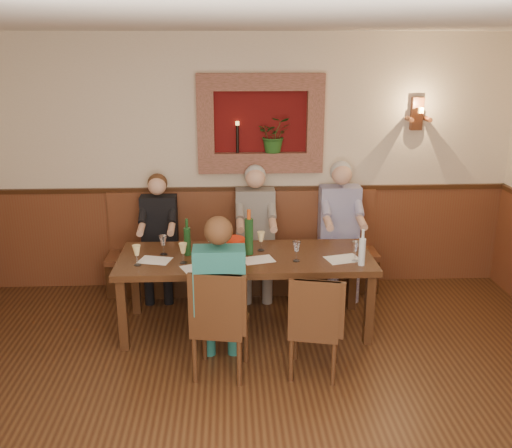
# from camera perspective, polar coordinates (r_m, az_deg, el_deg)

# --- Properties ---
(room_shell) EXTENTS (6.04, 6.04, 2.82)m
(room_shell) POSITION_cam_1_polar(r_m,az_deg,el_deg) (3.31, -0.13, 4.00)
(room_shell) COLOR beige
(room_shell) RESTS_ON ground
(wainscoting) EXTENTS (6.02, 6.02, 1.15)m
(wainscoting) POSITION_cam_1_polar(r_m,az_deg,el_deg) (3.83, -0.11, -15.33)
(wainscoting) COLOR brown
(wainscoting) RESTS_ON ground
(wall_niche) EXTENTS (1.36, 0.30, 1.06)m
(wall_niche) POSITION_cam_1_polar(r_m,az_deg,el_deg) (6.23, 0.84, 9.57)
(wall_niche) COLOR #540C0C
(wall_niche) RESTS_ON ground
(wall_sconce) EXTENTS (0.25, 0.20, 0.35)m
(wall_sconce) POSITION_cam_1_polar(r_m,az_deg,el_deg) (6.52, 15.83, 10.48)
(wall_sconce) COLOR brown
(wall_sconce) RESTS_ON ground
(dining_table) EXTENTS (2.40, 0.90, 0.75)m
(dining_table) POSITION_cam_1_polar(r_m,az_deg,el_deg) (5.44, -1.03, -3.94)
(dining_table) COLOR #341B0F
(dining_table) RESTS_ON ground
(bench) EXTENTS (3.00, 0.45, 1.11)m
(bench) POSITION_cam_1_polar(r_m,az_deg,el_deg) (6.44, -1.28, -3.77)
(bench) COLOR #381E0F
(bench) RESTS_ON ground
(chair_near_left) EXTENTS (0.50, 0.50, 0.97)m
(chair_near_left) POSITION_cam_1_polar(r_m,az_deg,el_deg) (4.87, -3.57, -11.80)
(chair_near_left) COLOR #341B0F
(chair_near_left) RESTS_ON ground
(chair_near_right) EXTENTS (0.48, 0.48, 0.91)m
(chair_near_right) POSITION_cam_1_polar(r_m,az_deg,el_deg) (4.89, 5.82, -11.93)
(chair_near_right) COLOR #341B0F
(chair_near_right) RESTS_ON ground
(person_bench_left) EXTENTS (0.39, 0.48, 1.35)m
(person_bench_left) POSITION_cam_1_polar(r_m,az_deg,el_deg) (6.31, -9.61, -2.28)
(person_bench_left) COLOR black
(person_bench_left) RESTS_ON ground
(person_bench_mid) EXTENTS (0.43, 0.52, 1.44)m
(person_bench_mid) POSITION_cam_1_polar(r_m,az_deg,el_deg) (6.26, -0.04, -1.82)
(person_bench_mid) COLOR #5A5653
(person_bench_mid) RESTS_ON ground
(person_bench_right) EXTENTS (0.44, 0.54, 1.47)m
(person_bench_right) POSITION_cam_1_polar(r_m,az_deg,el_deg) (6.36, 8.38, -1.53)
(person_bench_right) COLOR navy
(person_bench_right) RESTS_ON ground
(person_chair_front) EXTENTS (0.41, 0.51, 1.41)m
(person_chair_front) POSITION_cam_1_polar(r_m,az_deg,el_deg) (4.76, -3.59, -8.45)
(person_chair_front) COLOR #174753
(person_chair_front) RESTS_ON ground
(spittoon_bucket) EXTENTS (0.25, 0.25, 0.23)m
(spittoon_bucket) POSITION_cam_1_polar(r_m,az_deg,el_deg) (5.23, -2.23, -2.63)
(spittoon_bucket) COLOR red
(spittoon_bucket) RESTS_ON dining_table
(wine_bottle_green_a) EXTENTS (0.10, 0.10, 0.44)m
(wine_bottle_green_a) POSITION_cam_1_polar(r_m,az_deg,el_deg) (5.40, -0.71, -1.17)
(wine_bottle_green_a) COLOR #19471E
(wine_bottle_green_a) RESTS_ON dining_table
(wine_bottle_green_b) EXTENTS (0.08, 0.08, 0.36)m
(wine_bottle_green_b) POSITION_cam_1_polar(r_m,az_deg,el_deg) (5.43, -6.88, -1.65)
(wine_bottle_green_b) COLOR #19471E
(wine_bottle_green_b) RESTS_ON dining_table
(water_bottle) EXTENTS (0.07, 0.07, 0.34)m
(water_bottle) POSITION_cam_1_polar(r_m,az_deg,el_deg) (5.23, 10.56, -2.66)
(water_bottle) COLOR silver
(water_bottle) RESTS_ON dining_table
(tasting_sheet_a) EXTENTS (0.33, 0.27, 0.00)m
(tasting_sheet_a) POSITION_cam_1_polar(r_m,az_deg,el_deg) (5.38, -10.07, -3.59)
(tasting_sheet_a) COLOR white
(tasting_sheet_a) RESTS_ON dining_table
(tasting_sheet_b) EXTENTS (0.33, 0.27, 0.00)m
(tasting_sheet_b) POSITION_cam_1_polar(r_m,az_deg,el_deg) (5.31, 0.24, -3.59)
(tasting_sheet_b) COLOR white
(tasting_sheet_b) RESTS_ON dining_table
(tasting_sheet_c) EXTENTS (0.36, 0.29, 0.00)m
(tasting_sheet_c) POSITION_cam_1_polar(r_m,az_deg,el_deg) (5.39, 8.69, -3.47)
(tasting_sheet_c) COLOR white
(tasting_sheet_c) RESTS_ON dining_table
(tasting_sheet_d) EXTENTS (0.33, 0.29, 0.00)m
(tasting_sheet_d) POSITION_cam_1_polar(r_m,az_deg,el_deg) (5.16, -5.88, -4.35)
(tasting_sheet_d) COLOR white
(tasting_sheet_d) RESTS_ON dining_table
(wine_glass_0) EXTENTS (0.08, 0.08, 0.19)m
(wine_glass_0) POSITION_cam_1_polar(r_m,az_deg,el_deg) (5.26, 4.07, -2.75)
(wine_glass_0) COLOR white
(wine_glass_0) RESTS_ON dining_table
(wine_glass_1) EXTENTS (0.08, 0.08, 0.19)m
(wine_glass_1) POSITION_cam_1_polar(r_m,az_deg,el_deg) (5.52, 0.50, -1.74)
(wine_glass_1) COLOR #FFEA98
(wine_glass_1) RESTS_ON dining_table
(wine_glass_2) EXTENTS (0.08, 0.08, 0.19)m
(wine_glass_2) POSITION_cam_1_polar(r_m,az_deg,el_deg) (5.25, -1.82, -2.78)
(wine_glass_2) COLOR #FFEA98
(wine_glass_2) RESTS_ON dining_table
(wine_glass_3) EXTENTS (0.08, 0.08, 0.19)m
(wine_glass_3) POSITION_cam_1_polar(r_m,az_deg,el_deg) (5.27, -11.83, -3.08)
(wine_glass_3) COLOR #FFEA98
(wine_glass_3) RESTS_ON dining_table
(wine_glass_4) EXTENTS (0.08, 0.08, 0.19)m
(wine_glass_4) POSITION_cam_1_polar(r_m,az_deg,el_deg) (5.53, -4.62, -1.77)
(wine_glass_4) COLOR white
(wine_glass_4) RESTS_ON dining_table
(wine_glass_5) EXTENTS (0.08, 0.08, 0.19)m
(wine_glass_5) POSITION_cam_1_polar(r_m,az_deg,el_deg) (5.33, 9.90, -2.72)
(wine_glass_5) COLOR white
(wine_glass_5) RESTS_ON dining_table
(wine_glass_6) EXTENTS (0.08, 0.08, 0.19)m
(wine_glass_6) POSITION_cam_1_polar(r_m,az_deg,el_deg) (5.07, -2.75, -3.52)
(wine_glass_6) COLOR #FFEA98
(wine_glass_6) RESTS_ON dining_table
(wine_glass_7) EXTENTS (0.08, 0.08, 0.19)m
(wine_glass_7) POSITION_cam_1_polar(r_m,az_deg,el_deg) (5.48, -9.25, -2.11)
(wine_glass_7) COLOR white
(wine_glass_7) RESTS_ON dining_table
(wine_glass_8) EXTENTS (0.08, 0.08, 0.19)m
(wine_glass_8) POSITION_cam_1_polar(r_m,az_deg,el_deg) (5.25, -7.30, -2.91)
(wine_glass_8) COLOR #FFEA98
(wine_glass_8) RESTS_ON dining_table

